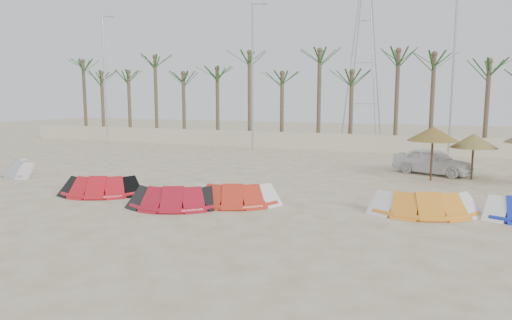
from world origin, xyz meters
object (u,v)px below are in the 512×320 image
at_px(kite_red_left, 105,185).
at_px(kite_red_mid, 179,195).
at_px(kite_orange, 426,201).
at_px(kite_red_right, 237,193).
at_px(kite_grey, 24,167).
at_px(car, 432,161).
at_px(parasol_left, 433,134).
at_px(parasol_mid, 474,141).

relative_size(kite_red_left, kite_red_mid, 0.98).
bearing_deg(kite_orange, kite_red_right, -169.75).
bearing_deg(kite_grey, kite_red_right, -7.70).
bearing_deg(car, kite_red_right, 167.12).
distance_m(kite_red_right, car, 12.16).
distance_m(kite_red_left, car, 16.49).
xyz_separation_m(kite_grey, kite_red_mid, (11.35, -3.01, 0.00)).
xyz_separation_m(kite_grey, kite_orange, (19.88, -0.55, 0.00)).
bearing_deg(kite_red_left, kite_orange, 8.13).
bearing_deg(car, kite_red_left, 151.28).
bearing_deg(kite_red_right, parasol_left, 50.03).
height_order(kite_red_mid, kite_red_right, same).
distance_m(kite_orange, parasol_left, 7.09).
bearing_deg(kite_grey, kite_red_left, -17.76).
xyz_separation_m(kite_orange, parasol_mid, (1.87, 7.85, 1.51)).
relative_size(kite_grey, parasol_mid, 1.51).
relative_size(kite_red_right, parasol_left, 1.44).
bearing_deg(kite_red_left, car, 40.34).
xyz_separation_m(kite_grey, kite_red_right, (13.13, -1.77, 0.00)).
distance_m(kite_red_mid, parasol_mid, 14.72).
bearing_deg(parasol_left, kite_red_right, -129.97).
distance_m(kite_grey, kite_red_left, 7.69).
bearing_deg(kite_orange, car, 89.87).
distance_m(kite_grey, kite_orange, 19.88).
relative_size(kite_red_mid, kite_red_right, 0.99).
distance_m(kite_grey, kite_red_right, 13.25).
bearing_deg(kite_red_right, kite_orange, 10.25).
xyz_separation_m(kite_orange, car, (0.02, 8.88, 0.27)).
distance_m(kite_grey, kite_red_mid, 11.74).
distance_m(kite_red_mid, parasol_left, 12.76).
distance_m(kite_red_right, parasol_mid, 12.60).
distance_m(parasol_mid, car, 2.46).
xyz_separation_m(kite_grey, car, (19.90, 8.33, 0.27)).
distance_m(parasol_left, car, 2.60).
bearing_deg(car, kite_orange, -159.20).
distance_m(kite_red_mid, kite_orange, 8.87).
bearing_deg(kite_grey, parasol_mid, 18.53).
bearing_deg(car, kite_red_mid, 163.94).
bearing_deg(parasol_mid, kite_red_right, -133.55).
xyz_separation_m(kite_red_right, parasol_mid, (8.62, 9.07, 1.51)).
relative_size(kite_red_mid, parasol_mid, 1.66).
relative_size(kite_red_right, car, 0.95).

